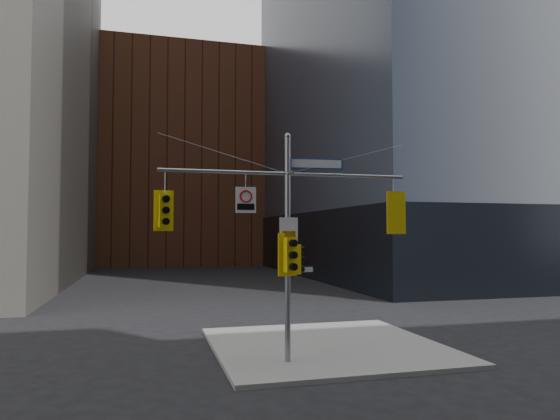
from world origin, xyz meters
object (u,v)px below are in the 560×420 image
traffic_light_pole_side (297,259)px  traffic_light_pole_front (290,255)px  traffic_light_east_arm (393,213)px  regulatory_sign_arm (246,199)px  traffic_light_west_arm (165,210)px  street_sign_blade (316,164)px  signal_assembly (288,224)px

traffic_light_pole_side → traffic_light_pole_front: size_ratio=0.70×
traffic_light_east_arm → regulatory_sign_arm: regulatory_sign_arm is taller
traffic_light_west_arm → regulatory_sign_arm: bearing=-9.6°
traffic_light_pole_side → regulatory_sign_arm: regulatory_sign_arm is taller
regulatory_sign_arm → street_sign_blade: bearing=3.9°
traffic_light_pole_front → street_sign_blade: size_ratio=0.77×
traffic_light_pole_side → regulatory_sign_arm: (-1.66, -0.03, 1.87)m
traffic_light_west_arm → traffic_light_pole_front: (3.77, -0.28, -1.34)m
street_sign_blade → signal_assembly: bearing=-174.4°
traffic_light_west_arm → regulatory_sign_arm: size_ratio=1.52×
traffic_light_west_arm → traffic_light_pole_side: size_ratio=1.30×
signal_assembly → traffic_light_pole_side: (0.32, 0.01, -1.11)m
traffic_light_pole_side → regulatory_sign_arm: 2.50m
traffic_light_east_arm → signal_assembly: bearing=0.5°
signal_assembly → traffic_light_pole_front: signal_assembly is taller
traffic_light_west_arm → traffic_light_east_arm: bearing=-8.9°
traffic_light_east_arm → regulatory_sign_arm: 5.02m
signal_assembly → traffic_light_pole_side: size_ratio=8.55×
regulatory_sign_arm → traffic_light_pole_side: bearing=4.4°
signal_assembly → street_sign_blade: signal_assembly is taller
street_sign_blade → regulatory_sign_arm: size_ratio=2.17×
traffic_light_east_arm → traffic_light_pole_front: (-3.67, -0.27, -1.34)m
signal_assembly → traffic_light_pole_front: bearing=-90.3°
traffic_light_west_arm → traffic_light_pole_side: 4.35m
traffic_light_east_arm → traffic_light_west_arm: bearing=0.4°
traffic_light_west_arm → traffic_light_east_arm: (7.44, -0.01, -0.00)m
traffic_light_east_arm → traffic_light_pole_front: size_ratio=1.05×
signal_assembly → traffic_light_west_arm: bearing=179.8°
traffic_light_west_arm → street_sign_blade: 4.98m
signal_assembly → regulatory_sign_arm: signal_assembly is taller
traffic_light_west_arm → street_sign_blade: bearing=-8.9°
traffic_light_east_arm → street_sign_blade: size_ratio=0.81×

